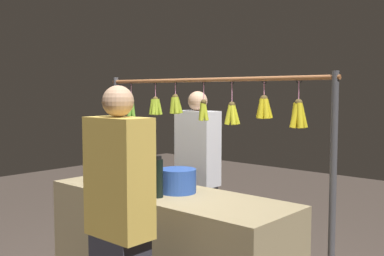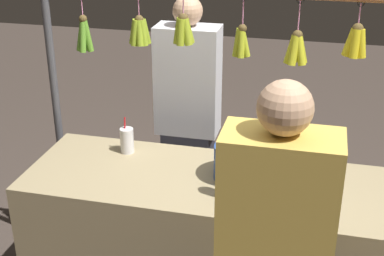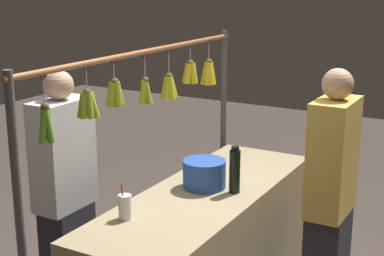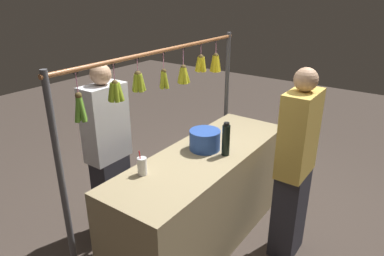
{
  "view_description": "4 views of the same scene",
  "coord_description": "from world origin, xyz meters",
  "px_view_note": "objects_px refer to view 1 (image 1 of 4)",
  "views": [
    {
      "loc": [
        -2.3,
        2.29,
        1.59
      ],
      "look_at": [
        -0.24,
        0.0,
        1.34
      ],
      "focal_mm": 43.01,
      "sensor_mm": 36.0,
      "label": 1
    },
    {
      "loc": [
        -0.38,
        2.22,
        2.15
      ],
      "look_at": [
        0.16,
        0.0,
        1.13
      ],
      "focal_mm": 50.63,
      "sensor_mm": 36.0,
      "label": 2
    },
    {
      "loc": [
        2.84,
        1.53,
        2.11
      ],
      "look_at": [
        0.15,
        0.0,
        1.3
      ],
      "focal_mm": 54.18,
      "sensor_mm": 36.0,
      "label": 3
    },
    {
      "loc": [
        2.17,
        1.42,
        2.15
      ],
      "look_at": [
        0.17,
        0.0,
        1.15
      ],
      "focal_mm": 32.48,
      "sensor_mm": 36.0,
      "label": 4
    }
  ],
  "objects_px": {
    "water_bottle": "(158,178)",
    "blue_bucket": "(178,181)",
    "vendor_person": "(198,181)",
    "drink_cup": "(134,171)",
    "customer_person": "(120,231)"
  },
  "relations": [
    {
      "from": "blue_bucket",
      "to": "drink_cup",
      "type": "height_order",
      "value": "drink_cup"
    },
    {
      "from": "water_bottle",
      "to": "vendor_person",
      "type": "xyz_separation_m",
      "value": [
        0.45,
        -0.92,
        -0.22
      ]
    },
    {
      "from": "water_bottle",
      "to": "customer_person",
      "type": "height_order",
      "value": "customer_person"
    },
    {
      "from": "vendor_person",
      "to": "customer_person",
      "type": "xyz_separation_m",
      "value": [
        -0.66,
        1.43,
        0.02
      ]
    },
    {
      "from": "water_bottle",
      "to": "blue_bucket",
      "type": "distance_m",
      "value": 0.21
    },
    {
      "from": "vendor_person",
      "to": "customer_person",
      "type": "relative_size",
      "value": 0.98
    },
    {
      "from": "blue_bucket",
      "to": "drink_cup",
      "type": "distance_m",
      "value": 0.64
    },
    {
      "from": "water_bottle",
      "to": "drink_cup",
      "type": "distance_m",
      "value": 0.72
    },
    {
      "from": "water_bottle",
      "to": "vendor_person",
      "type": "distance_m",
      "value": 1.04
    },
    {
      "from": "water_bottle",
      "to": "blue_bucket",
      "type": "xyz_separation_m",
      "value": [
        0.01,
        -0.2,
        -0.05
      ]
    },
    {
      "from": "vendor_person",
      "to": "water_bottle",
      "type": "bearing_deg",
      "value": 115.99
    },
    {
      "from": "water_bottle",
      "to": "customer_person",
      "type": "distance_m",
      "value": 0.59
    },
    {
      "from": "water_bottle",
      "to": "vendor_person",
      "type": "relative_size",
      "value": 0.18
    },
    {
      "from": "blue_bucket",
      "to": "water_bottle",
      "type": "bearing_deg",
      "value": 92.09
    },
    {
      "from": "water_bottle",
      "to": "blue_bucket",
      "type": "bearing_deg",
      "value": -87.91
    }
  ]
}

